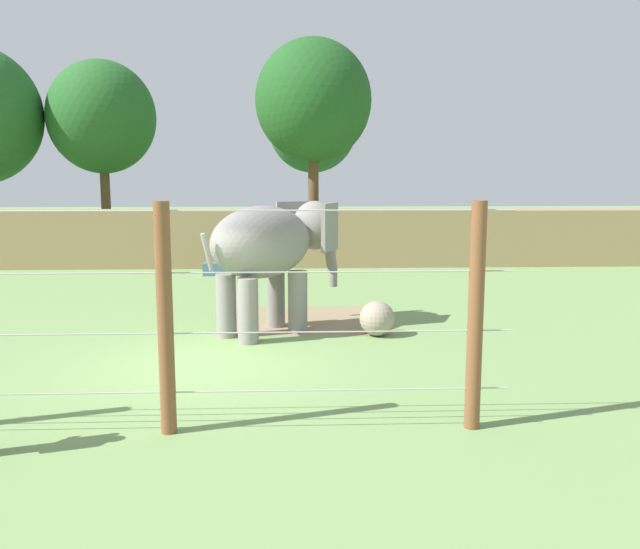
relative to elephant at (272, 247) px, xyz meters
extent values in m
plane|color=#759956|center=(-1.21, -2.58, -1.94)|extent=(120.00, 120.00, 0.00)
cube|color=#937F5B|center=(0.73, 1.21, -1.94)|extent=(4.09, 3.39, 0.01)
cube|color=#997F56|center=(-1.21, 11.01, -0.86)|extent=(36.00, 1.80, 2.17)
cylinder|color=gray|center=(0.04, 0.56, -1.24)|extent=(0.44, 0.44, 1.40)
cylinder|color=gray|center=(0.56, -0.01, -1.24)|extent=(0.44, 0.44, 1.40)
cylinder|color=gray|center=(-1.01, -0.40, -1.24)|extent=(0.44, 0.44, 1.40)
cylinder|color=gray|center=(-0.50, -0.97, -1.24)|extent=(0.44, 0.44, 1.40)
ellipsoid|color=gray|center=(-0.23, -0.20, 0.13)|extent=(2.86, 2.78, 1.60)
ellipsoid|color=gray|center=(0.98, 0.89, 0.41)|extent=(1.47, 1.48, 1.15)
cube|color=gray|center=(0.50, 1.27, 0.41)|extent=(0.89, 0.36, 1.10)
cube|color=gray|center=(1.31, 0.38, 0.41)|extent=(0.44, 0.87, 1.10)
cylinder|color=gray|center=(1.30, 1.18, 0.00)|extent=(0.58, 0.56, 0.63)
cylinder|color=gray|center=(1.39, 1.26, -0.44)|extent=(0.44, 0.43, 0.59)
cylinder|color=gray|center=(1.45, 1.31, -0.85)|extent=(0.29, 0.29, 0.55)
cylinder|color=gray|center=(-1.30, -1.18, 0.03)|extent=(0.29, 0.28, 0.80)
sphere|color=gray|center=(2.32, -0.44, -1.55)|extent=(0.78, 0.78, 0.78)
cylinder|color=brown|center=(-1.28, -5.85, -0.34)|extent=(0.22, 0.22, 3.21)
cylinder|color=brown|center=(2.98, -5.85, -0.34)|extent=(0.22, 0.22, 3.21)
cylinder|color=#B7B7BC|center=(-1.21, -5.85, -1.37)|extent=(9.38, 0.02, 0.02)
cylinder|color=#B7B7BC|center=(-1.21, -5.85, -0.53)|extent=(9.38, 0.02, 0.02)
cylinder|color=#B7B7BC|center=(-1.21, -5.85, 0.30)|extent=(9.38, 0.02, 0.02)
cylinder|color=#B7B7BC|center=(-1.21, -5.85, 1.14)|extent=(9.38, 0.02, 0.02)
cube|color=slate|center=(-2.02, 8.59, -1.72)|extent=(1.42, 0.57, 0.44)
cylinder|color=brown|center=(-8.30, 16.82, 0.08)|extent=(0.44, 0.44, 4.05)
ellipsoid|color=#235B23|center=(-8.30, 16.82, 4.20)|extent=(4.91, 4.91, 5.15)
cylinder|color=brown|center=(1.41, 16.49, 0.06)|extent=(0.44, 0.44, 4.02)
ellipsoid|color=#286633|center=(1.41, 16.49, 3.83)|extent=(4.14, 4.14, 4.35)
cylinder|color=brown|center=(1.35, 13.63, 0.32)|extent=(0.44, 0.44, 4.52)
ellipsoid|color=#1E511E|center=(1.35, 13.63, 4.64)|extent=(4.86, 4.86, 5.10)
camera|label=1|loc=(0.46, -14.69, 1.63)|focal=37.07mm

